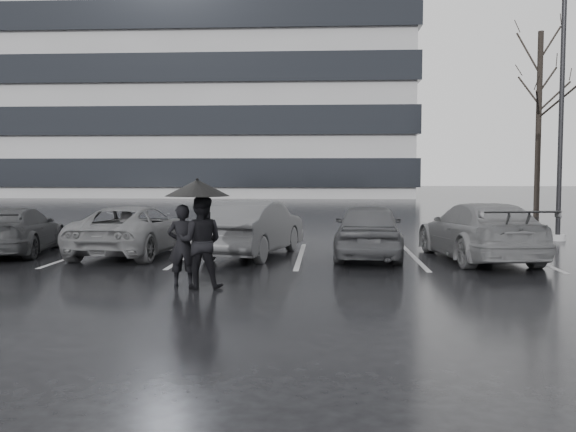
% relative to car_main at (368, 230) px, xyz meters
% --- Properties ---
extents(ground, '(160.00, 160.00, 0.00)m').
position_rel_car_main_xyz_m(ground, '(-2.26, -2.18, -0.68)').
color(ground, black).
rests_on(ground, ground).
extents(office_building, '(61.00, 26.00, 29.00)m').
position_rel_car_main_xyz_m(office_building, '(-24.26, 45.82, 13.66)').
color(office_building, '#979699').
rests_on(office_building, ground).
extents(car_main, '(1.82, 4.06, 1.35)m').
position_rel_car_main_xyz_m(car_main, '(0.00, 0.00, 0.00)').
color(car_main, black).
rests_on(car_main, ground).
extents(car_west_a, '(2.38, 4.41, 1.38)m').
position_rel_car_main_xyz_m(car_west_a, '(-2.85, 0.28, 0.01)').
color(car_west_a, '#29292B').
rests_on(car_west_a, ground).
extents(car_west_b, '(2.37, 4.58, 1.23)m').
position_rel_car_main_xyz_m(car_west_b, '(-5.90, 0.33, -0.06)').
color(car_west_b, '#48484A').
rests_on(car_west_b, ground).
extents(car_west_c, '(2.34, 4.37, 1.20)m').
position_rel_car_main_xyz_m(car_west_c, '(-8.93, 0.24, -0.08)').
color(car_west_c, black).
rests_on(car_west_c, ground).
extents(car_east, '(2.53, 4.94, 1.37)m').
position_rel_car_main_xyz_m(car_east, '(2.62, -0.18, 0.01)').
color(car_east, '#48484A').
rests_on(car_east, ground).
extents(pedestrian_left, '(0.57, 0.40, 1.51)m').
position_rel_car_main_xyz_m(pedestrian_left, '(-3.65, -4.06, 0.08)').
color(pedestrian_left, black).
rests_on(pedestrian_left, ground).
extents(pedestrian_right, '(0.82, 0.65, 1.68)m').
position_rel_car_main_xyz_m(pedestrian_right, '(-3.28, -4.24, 0.16)').
color(pedestrian_right, black).
rests_on(pedestrian_right, ground).
extents(umbrella, '(1.17, 1.17, 1.99)m').
position_rel_car_main_xyz_m(umbrella, '(-3.34, -4.16, 1.13)').
color(umbrella, black).
rests_on(umbrella, ground).
extents(lamp_post, '(0.45, 0.45, 8.29)m').
position_rel_car_main_xyz_m(lamp_post, '(6.02, 4.29, 3.12)').
color(lamp_post, '#979699').
rests_on(lamp_post, ground).
extents(stall_stripes, '(19.72, 5.00, 0.00)m').
position_rel_car_main_xyz_m(stall_stripes, '(-3.06, 0.32, -0.68)').
color(stall_stripes, '#9F9FA2').
rests_on(stall_stripes, ground).
extents(tree_north, '(0.26, 0.26, 8.50)m').
position_rel_car_main_xyz_m(tree_north, '(8.74, 14.82, 3.57)').
color(tree_north, black).
rests_on(tree_north, ground).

